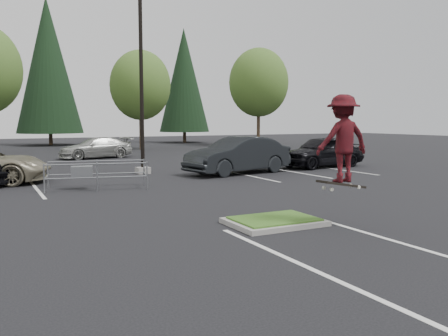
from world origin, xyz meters
name	(u,v)px	position (x,y,z in m)	size (l,w,h in m)	color
ground	(274,224)	(0.00, 0.00, 0.00)	(120.00, 120.00, 0.00)	black
grass_median	(274,221)	(0.00, 0.00, 0.08)	(2.20, 1.60, 0.16)	gray
stall_lines	(144,194)	(-1.35, 6.02, 0.00)	(22.62, 17.60, 0.01)	silver
light_pole	(141,76)	(0.50, 12.00, 4.56)	(0.70, 0.60, 10.12)	gray
decid_c	(140,87)	(5.99, 29.83, 5.25)	(5.12, 5.12, 8.38)	#38281C
decid_d	(258,85)	(17.99, 30.33, 5.91)	(5.76, 5.76, 9.43)	#38281C
conif_b	(48,65)	(0.00, 40.50, 7.85)	(6.38, 6.38, 14.50)	#38281C
conif_c	(184,80)	(14.00, 39.50, 6.85)	(5.50, 5.50, 12.50)	#38281C
cart_corral	(85,172)	(-2.90, 8.09, 0.64)	(3.76, 2.03, 1.01)	gray
skateboarder	(343,139)	(1.20, -1.00, 2.08)	(1.38, 0.89, 2.21)	black
car_r_charc	(238,155)	(4.50, 9.97, 0.87)	(1.83, 5.25, 1.73)	black
car_r_black	(323,151)	(10.00, 10.57, 0.84)	(1.99, 4.94, 1.68)	black
car_far_silver	(96,148)	(0.50, 22.00, 0.69)	(1.94, 4.77, 1.38)	#ADAEA8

